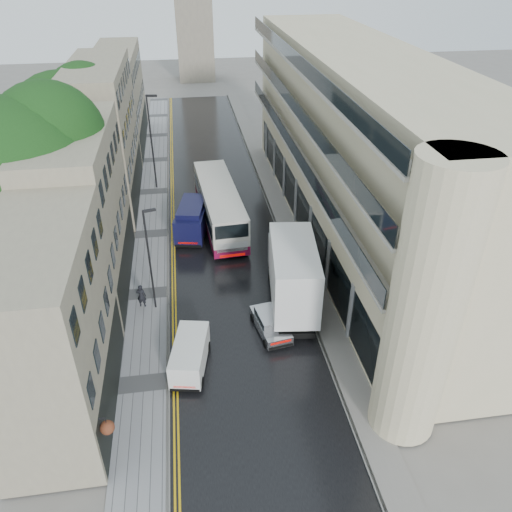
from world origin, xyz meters
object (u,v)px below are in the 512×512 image
object	(u,v)px
tree_far	(68,143)
silver_hatchback	(266,338)
lamp_post_far	(152,143)
cream_bus	(210,226)
white_lorry	(275,292)
navy_van	(176,229)
white_van	(171,373)
pedestrian	(141,296)
lamp_post_near	(150,262)
tree_near	(25,205)

from	to	relation	value
tree_far	silver_hatchback	world-z (taller)	tree_far
lamp_post_far	silver_hatchback	bearing A→B (deg)	-66.01
cream_bus	white_lorry	bearing A→B (deg)	-76.13
navy_van	lamp_post_far	distance (m)	11.60
white_van	pedestrian	distance (m)	7.44
tree_far	lamp_post_near	bearing A→B (deg)	-66.00
white_lorry	cream_bus	bearing A→B (deg)	114.63
cream_bus	silver_hatchback	size ratio (longest dim) A/B	3.34
tree_near	cream_bus	bearing A→B (deg)	24.46
tree_near	lamp_post_far	xyz separation A→B (m)	(6.86, 16.71, -2.39)
silver_hatchback	lamp_post_far	bearing A→B (deg)	96.72
silver_hatchback	pedestrian	size ratio (longest dim) A/B	2.19
silver_hatchback	pedestrian	xyz separation A→B (m)	(-7.41, 4.98, 0.25)
tree_near	cream_bus	world-z (taller)	tree_near
tree_far	pedestrian	world-z (taller)	tree_far
white_lorry	silver_hatchback	size ratio (longest dim) A/B	2.49
white_van	tree_far	bearing A→B (deg)	120.76
cream_bus	lamp_post_far	distance (m)	12.71
tree_near	silver_hatchback	world-z (taller)	tree_near
cream_bus	lamp_post_near	size ratio (longest dim) A/B	1.72
cream_bus	lamp_post_near	world-z (taller)	lamp_post_near
cream_bus	silver_hatchback	bearing A→B (deg)	-82.92
cream_bus	lamp_post_far	world-z (taller)	lamp_post_far
tree_near	white_lorry	size ratio (longest dim) A/B	1.53
silver_hatchback	cream_bus	bearing A→B (deg)	91.67
lamp_post_near	lamp_post_far	size ratio (longest dim) A/B	0.80
tree_near	white_van	xyz separation A→B (m)	(8.20, -9.37, -6.02)
tree_near	silver_hatchback	bearing A→B (deg)	-27.55
tree_near	lamp_post_near	bearing A→B (deg)	-18.60
white_van	lamp_post_near	bearing A→B (deg)	109.78
lamp_post_near	tree_near	bearing A→B (deg)	148.10
tree_far	silver_hatchback	xyz separation A→B (m)	(13.43, -20.16, -5.53)
tree_near	pedestrian	distance (m)	8.97
cream_bus	white_lorry	distance (m)	10.69
tree_far	white_lorry	world-z (taller)	tree_far
cream_bus	pedestrian	world-z (taller)	cream_bus
tree_far	lamp_post_far	xyz separation A→B (m)	(6.56, 3.71, -1.68)
tree_near	lamp_post_far	distance (m)	18.22
lamp_post_far	pedestrian	bearing A→B (deg)	-83.72
cream_bus	white_lorry	size ratio (longest dim) A/B	1.34
tree_near	pedestrian	bearing A→B (deg)	-19.02
pedestrian	white_lorry	bearing A→B (deg)	172.15
white_van	pedestrian	world-z (taller)	white_van
white_lorry	navy_van	size ratio (longest dim) A/B	1.65
lamp_post_far	navy_van	bearing A→B (deg)	-72.58
navy_van	tree_near	bearing A→B (deg)	-135.81
tree_near	white_lorry	bearing A→B (deg)	-18.91
tree_far	cream_bus	distance (m)	14.28
pedestrian	silver_hatchback	bearing A→B (deg)	157.06
tree_far	silver_hatchback	size ratio (longest dim) A/B	3.42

